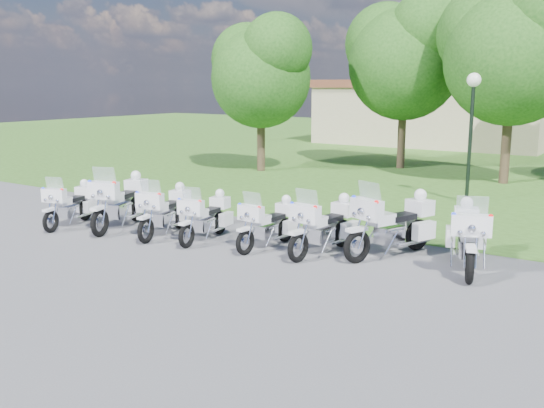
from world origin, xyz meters
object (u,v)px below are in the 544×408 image
Objects in this scene: motorcycle_6 at (394,223)px; motorcycle_5 at (325,225)px; motorcycle_0 at (71,204)px; lamp_post at (472,106)px; motorcycle_1 at (122,201)px; motorcycle_4 at (269,223)px; motorcycle_7 at (468,236)px; motorcycle_2 at (166,210)px; motorcycle_3 at (206,216)px.

motorcycle_5 is at bearing 48.91° from motorcycle_6.
motorcycle_0 is 0.50× the size of lamp_post.
motorcycle_1 reaches higher than motorcycle_5.
motorcycle_4 is 2.89m from motorcycle_6.
motorcycle_6 is 1.03× the size of motorcycle_7.
lamp_post is (-0.44, 7.14, 2.40)m from motorcycle_6.
motorcycle_2 is at bearing 16.89° from motorcycle_5.
motorcycle_4 is 0.88× the size of motorcycle_7.
motorcycle_4 is (2.88, 0.46, -0.05)m from motorcycle_2.
motorcycle_5 is 0.57× the size of lamp_post.
motorcycle_5 is (5.79, 0.81, -0.07)m from motorcycle_1.
motorcycle_1 is 1.56m from motorcycle_2.
motorcycle_0 is 5.89m from motorcycle_4.
motorcycle_3 is at bearing 17.62° from motorcycle_5.
motorcycle_4 is (5.78, 1.14, -0.01)m from motorcycle_0.
motorcycle_3 is 1.01× the size of motorcycle_4.
motorcycle_3 is at bearing 175.16° from motorcycle_0.
motorcycle_1 is at bearing -9.17° from motorcycle_2.
motorcycle_2 is (1.55, 0.08, -0.09)m from motorcycle_1.
motorcycle_1 reaches higher than motorcycle_0.
motorcycle_4 is 4.47m from motorcycle_7.
motorcycle_0 is 0.86× the size of motorcycle_7.
motorcycle_1 is at bearing 33.85° from motorcycle_6.
motorcycle_5 is (7.14, 1.40, 0.06)m from motorcycle_0.
motorcycle_6 is (5.60, 1.42, 0.09)m from motorcycle_2.
motorcycle_3 is (1.20, 0.17, -0.04)m from motorcycle_2.
motorcycle_1 is 11.20m from lamp_post.
motorcycle_7 is at bearing -160.67° from motorcycle_6.
motorcycle_1 is 1.05× the size of motorcycle_7.
motorcycle_1 is 7.31m from motorcycle_6.
motorcycle_2 is at bearing -121.10° from lamp_post.
motorcycle_3 is 1.71m from motorcycle_4.
motorcycle_4 is at bearing 41.47° from motorcycle_6.
motorcycle_5 is (3.04, 0.56, 0.06)m from motorcycle_3.
motorcycle_0 is 7.27m from motorcycle_5.
motorcycle_2 is 7.39m from motorcycle_7.
motorcycle_6 reaches higher than motorcycle_3.
motorcycle_5 is 3.09m from motorcycle_7.
motorcycle_2 is 1.06× the size of motorcycle_3.
motorcycle_1 is 2.76m from motorcycle_3.
motorcycle_4 is at bearing -178.09° from motorcycle_3.
motorcycle_4 is (1.69, 0.29, -0.01)m from motorcycle_3.
motorcycle_2 is at bearing -0.12° from motorcycle_3.
motorcycle_2 is (2.90, 0.68, 0.04)m from motorcycle_0.
lamp_post is (5.16, 8.56, 2.50)m from motorcycle_2.
motorcycle_6 is (2.72, 0.96, 0.14)m from motorcycle_4.
motorcycle_0 is 10.37m from motorcycle_7.
motorcycle_2 is at bearing 13.55° from motorcycle_4.
motorcycle_2 is at bearing 165.97° from motorcycle_1.
motorcycle_7 is at bearing -161.33° from motorcycle_5.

